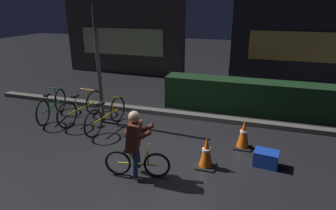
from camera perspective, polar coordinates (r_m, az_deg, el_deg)
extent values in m
plane|color=black|center=(5.91, -3.69, -9.94)|extent=(40.00, 40.00, 0.00)
cube|color=#56544F|center=(7.76, 2.23, -1.86)|extent=(12.00, 0.24, 0.12)
cube|color=black|center=(8.23, 16.17, 1.60)|extent=(4.80, 0.70, 0.93)
cube|color=#383330|center=(12.61, -8.92, 15.45)|extent=(5.30, 0.50, 4.03)
cube|color=#BFCC8C|center=(12.43, -9.33, 12.52)|extent=(3.71, 0.04, 1.10)
cube|color=#262328|center=(12.04, 24.58, 14.57)|extent=(4.72, 0.50, 4.36)
cube|color=#E5B751|center=(11.84, 24.16, 10.74)|extent=(3.30, 0.04, 1.10)
cylinder|color=#2D2D33|center=(7.17, -13.83, 7.33)|extent=(0.10, 0.10, 2.89)
torus|color=black|center=(8.59, -20.94, 0.91)|extent=(0.20, 0.66, 0.67)
torus|color=black|center=(7.75, -23.94, -1.49)|extent=(0.20, 0.66, 0.67)
cylinder|color=#236B38|center=(8.17, -22.36, -0.23)|extent=(0.27, 0.98, 0.04)
cylinder|color=#236B38|center=(7.96, -23.07, 0.61)|extent=(0.03, 0.03, 0.38)
cube|color=black|center=(7.91, -23.26, 1.89)|extent=(0.14, 0.22, 0.05)
cylinder|color=#236B38|center=(8.34, -21.74, 1.78)|extent=(0.03, 0.03, 0.42)
cylinder|color=#236B38|center=(8.28, -21.92, 3.17)|extent=(0.45, 0.13, 0.02)
torus|color=black|center=(8.08, -14.67, 0.51)|extent=(0.13, 0.69, 0.69)
torus|color=black|center=(7.38, -19.70, -1.88)|extent=(0.13, 0.69, 0.69)
cylinder|color=gold|center=(7.72, -17.07, -0.63)|extent=(0.17, 1.02, 0.04)
cylinder|color=gold|center=(7.54, -18.12, 0.31)|extent=(0.03, 0.03, 0.39)
cube|color=black|center=(7.48, -18.27, 1.70)|extent=(0.13, 0.21, 0.05)
cylinder|color=gold|center=(7.85, -15.87, 1.50)|extent=(0.03, 0.03, 0.43)
cylinder|color=gold|center=(7.79, -16.01, 3.01)|extent=(0.46, 0.08, 0.02)
torus|color=black|center=(7.45, -10.16, -0.86)|extent=(0.11, 0.67, 0.67)
torus|color=black|center=(6.70, -14.84, -3.63)|extent=(0.11, 0.67, 0.67)
cylinder|color=gold|center=(7.07, -12.38, -2.17)|extent=(0.13, 1.00, 0.04)
cylinder|color=gold|center=(6.87, -13.33, -1.22)|extent=(0.03, 0.03, 0.38)
cube|color=black|center=(6.81, -13.45, 0.26)|extent=(0.12, 0.21, 0.05)
cylinder|color=gold|center=(7.20, -11.24, 0.13)|extent=(0.03, 0.03, 0.42)
cylinder|color=gold|center=(7.14, -11.35, 1.73)|extent=(0.46, 0.07, 0.02)
cube|color=black|center=(5.54, 7.61, -12.10)|extent=(0.36, 0.36, 0.03)
cone|color=#EA560F|center=(5.38, 7.77, -9.23)|extent=(0.26, 0.26, 0.60)
cylinder|color=white|center=(5.37, 7.78, -8.95)|extent=(0.16, 0.16, 0.05)
cube|color=black|center=(6.36, 14.79, -8.16)|extent=(0.36, 0.36, 0.03)
cone|color=#EA560F|center=(6.21, 15.05, -5.48)|extent=(0.26, 0.26, 0.63)
cylinder|color=white|center=(6.20, 15.08, -5.22)|extent=(0.16, 0.16, 0.05)
cube|color=#193DB7|center=(5.77, 19.16, -10.14)|extent=(0.48, 0.37, 0.30)
torus|color=black|center=(5.09, -2.26, -12.04)|extent=(0.48, 0.14, 0.48)
torus|color=black|center=(5.23, -10.06, -11.41)|extent=(0.48, 0.14, 0.48)
cylinder|color=gold|center=(5.15, -6.22, -11.75)|extent=(0.70, 0.17, 0.04)
cylinder|color=gold|center=(5.11, -7.65, -10.37)|extent=(0.03, 0.03, 0.26)
cube|color=black|center=(5.04, -7.72, -9.07)|extent=(0.22, 0.14, 0.05)
cylinder|color=gold|center=(5.04, -4.10, -10.48)|extent=(0.03, 0.03, 0.30)
cylinder|color=gold|center=(4.96, -4.14, -9.00)|extent=(0.11, 0.46, 0.02)
cylinder|color=navy|center=(5.21, -6.22, -10.60)|extent=(0.15, 0.23, 0.42)
cylinder|color=navy|center=(5.04, -6.72, -11.74)|extent=(0.15, 0.23, 0.42)
cube|color=#512319|center=(4.90, -6.92, -6.28)|extent=(0.32, 0.37, 0.54)
sphere|color=tan|center=(4.75, -6.86, -2.38)|extent=(0.20, 0.20, 0.20)
cylinder|color=#512319|center=(4.97, -5.00, -5.15)|extent=(0.40, 0.16, 0.29)
cylinder|color=#512319|center=(4.72, -5.66, -6.58)|extent=(0.40, 0.16, 0.29)
ellipsoid|color=maroon|center=(5.11, -7.04, -5.76)|extent=(0.35, 0.22, 0.24)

